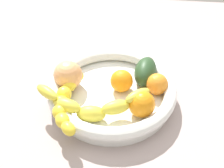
% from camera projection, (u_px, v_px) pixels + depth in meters
% --- Properties ---
extents(kitchen_counter, '(1.20, 1.20, 0.03)m').
position_uv_depth(kitchen_counter, '(112.00, 104.00, 0.73)').
color(kitchen_counter, '#A49492').
rests_on(kitchen_counter, ground).
extents(fruit_bowl, '(0.31, 0.31, 0.05)m').
position_uv_depth(fruit_bowl, '(112.00, 91.00, 0.70)').
color(fruit_bowl, white).
rests_on(fruit_bowl, kitchen_counter).
extents(banana_draped_left, '(0.08, 0.21, 0.04)m').
position_uv_depth(banana_draped_left, '(65.00, 102.00, 0.64)').
color(banana_draped_left, yellow).
rests_on(banana_draped_left, fruit_bowl).
extents(banana_draped_right, '(0.27, 0.09, 0.06)m').
position_uv_depth(banana_draped_right, '(91.00, 105.00, 0.63)').
color(banana_draped_right, yellow).
rests_on(banana_draped_right, fruit_bowl).
extents(orange_front, '(0.05, 0.05, 0.05)m').
position_uv_depth(orange_front, '(157.00, 84.00, 0.69)').
color(orange_front, orange).
rests_on(orange_front, fruit_bowl).
extents(orange_mid_left, '(0.06, 0.06, 0.06)m').
position_uv_depth(orange_mid_left, '(142.00, 104.00, 0.63)').
color(orange_mid_left, orange).
rests_on(orange_mid_left, fruit_bowl).
extents(orange_mid_right, '(0.06, 0.06, 0.06)m').
position_uv_depth(orange_mid_right, '(122.00, 81.00, 0.70)').
color(orange_mid_right, orange).
rests_on(orange_mid_right, fruit_bowl).
extents(avocado_dark, '(0.07, 0.10, 0.06)m').
position_uv_depth(avocado_dark, '(145.00, 71.00, 0.73)').
color(avocado_dark, '#274525').
rests_on(avocado_dark, fruit_bowl).
extents(peach_blush, '(0.07, 0.07, 0.07)m').
position_uv_depth(peach_blush, '(68.00, 75.00, 0.70)').
color(peach_blush, '#EFA66D').
rests_on(peach_blush, fruit_bowl).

